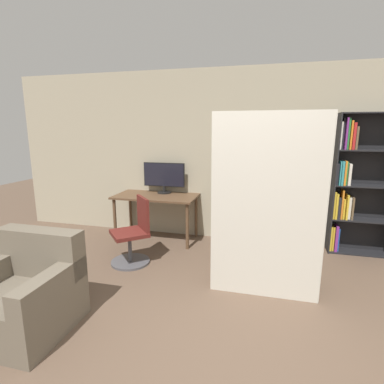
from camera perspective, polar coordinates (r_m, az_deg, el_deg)
The scene contains 8 objects.
wall_back at distance 4.80m, azimuth 9.92°, elevation 6.58°, with size 8.00×0.06×2.70m.
desk at distance 4.85m, azimuth -6.86°, elevation -1.70°, with size 1.31×0.68×0.74m.
monitor at distance 4.95m, azimuth -5.36°, elevation 3.00°, with size 0.70×0.23×0.50m.
office_chair at distance 4.14m, azimuth -11.08°, elevation -8.47°, with size 0.62×0.62×0.89m.
bookshelf at distance 4.84m, azimuth 28.63°, elevation 1.24°, with size 0.82×0.29×2.00m.
mattress_near at distance 3.24m, azimuth 14.15°, elevation -2.76°, with size 1.14×0.29×1.96m.
mattress_far at distance 3.55m, azimuth 14.19°, elevation -1.53°, with size 1.14×0.27×1.96m.
armchair at distance 3.23m, azimuth -29.22°, elevation -16.59°, with size 0.85×0.80×0.85m.
Camera 1 is at (0.37, -1.66, 1.78)m, focal length 28.00 mm.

